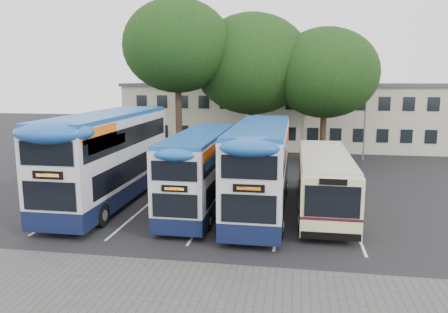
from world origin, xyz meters
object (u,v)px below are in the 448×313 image
bus_dd_left (109,154)px  bus_dd_right (260,164)px  tree_mid (252,64)px  bus_dd_mid (200,168)px  tree_right (325,73)px  lamp_post (366,98)px  bus_single (324,178)px  tree_left (177,46)px

bus_dd_left → bus_dd_right: 8.18m
tree_mid → bus_dd_mid: tree_mid is taller
tree_right → bus_dd_left: (-11.98, -13.11, -4.38)m
lamp_post → tree_right: size_ratio=0.86×
tree_mid → bus_single: 15.63m
lamp_post → bus_dd_mid: bearing=-123.8°
lamp_post → bus_dd_left: (-15.40, -14.98, -2.40)m
bus_dd_mid → bus_dd_left: bearing=175.5°
lamp_post → bus_single: size_ratio=0.91×
lamp_post → bus_dd_mid: 18.74m
tree_right → bus_single: bearing=-92.8°
bus_dd_left → tree_right: bearing=47.6°
tree_left → tree_right: tree_left is taller
bus_dd_right → bus_dd_mid: bearing=-179.5°
bus_dd_mid → bus_single: bus_dd_mid is taller
lamp_post → bus_dd_mid: (-10.30, -15.39, -2.90)m
tree_left → bus_dd_left: bearing=-94.5°
bus_dd_left → bus_single: bus_dd_left is taller
tree_mid → bus_dd_right: size_ratio=1.10×
tree_mid → bus_single: size_ratio=1.19×
lamp_post → tree_mid: size_ratio=0.77×
bus_dd_left → bus_dd_right: bearing=-2.6°
bus_dd_right → tree_mid: bearing=97.7°
lamp_post → tree_left: (-14.52, -3.92, 3.97)m
tree_mid → bus_single: tree_mid is taller
lamp_post → bus_dd_mid: size_ratio=0.95×
tree_left → bus_dd_right: size_ratio=1.18×
bus_dd_right → bus_single: 3.39m
tree_right → bus_single: (-0.62, -12.69, -5.39)m
lamp_post → bus_dd_right: size_ratio=0.85×
tree_right → lamp_post: bearing=28.8°
tree_mid → tree_right: (5.73, -0.76, -0.72)m
lamp_post → tree_mid: (-9.14, -1.11, 2.70)m
lamp_post → tree_left: tree_left is taller
lamp_post → tree_right: tree_right is taller
lamp_post → bus_dd_right: (-7.23, -15.36, -2.63)m
tree_left → tree_mid: bearing=27.6°
tree_mid → bus_dd_right: bearing=-82.3°
tree_left → bus_dd_mid: size_ratio=1.32×
lamp_post → bus_single: (-4.03, -14.56, -3.41)m
tree_left → bus_dd_right: bearing=-57.5°
tree_left → bus_dd_mid: (4.21, -11.46, -6.88)m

